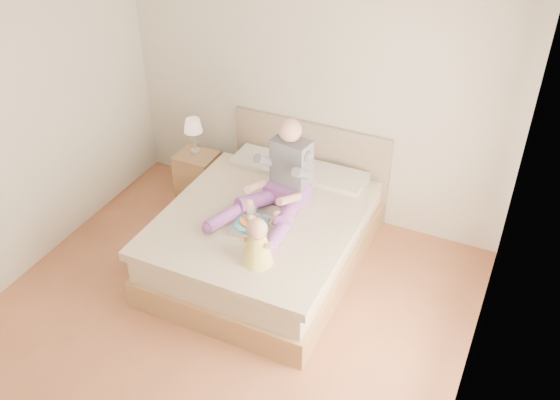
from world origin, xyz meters
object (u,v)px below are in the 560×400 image
at_px(nightstand, 198,175).
at_px(adult, 280,184).
at_px(baby, 258,244).
at_px(tray, 261,224).
at_px(bed, 269,232).

height_order(nightstand, adult, adult).
xyz_separation_m(adult, baby, (0.16, -0.77, -0.08)).
bearing_deg(adult, baby, -69.64).
height_order(tray, baby, baby).
bearing_deg(bed, baby, -70.39).
relative_size(bed, adult, 2.03).
bearing_deg(baby, adult, 97.50).
distance_m(adult, baby, 0.79).
height_order(bed, nightstand, bed).
bearing_deg(tray, nightstand, 136.91).
relative_size(tray, baby, 1.24).
distance_m(bed, tray, 0.45).
relative_size(bed, tray, 4.14).
relative_size(adult, baby, 2.52).
height_order(nightstand, baby, baby).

